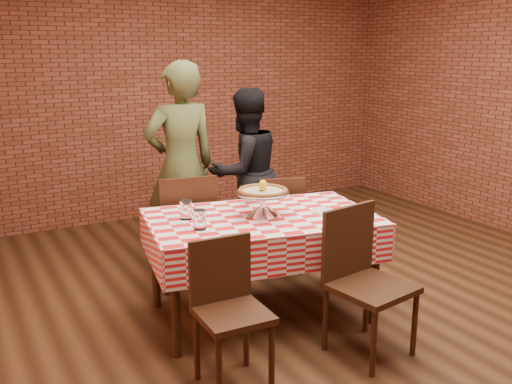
% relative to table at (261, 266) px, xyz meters
% --- Properties ---
extents(ground, '(6.00, 6.00, 0.00)m').
position_rel_table_xyz_m(ground, '(0.52, -0.15, -0.38)').
color(ground, black).
rests_on(ground, ground).
extents(back_wall, '(5.50, 0.00, 5.50)m').
position_rel_table_xyz_m(back_wall, '(0.52, 2.85, 1.08)').
color(back_wall, brown).
rests_on(back_wall, ground).
extents(table, '(1.72, 1.21, 0.75)m').
position_rel_table_xyz_m(table, '(0.00, 0.00, 0.00)').
color(table, '#361D10').
rests_on(table, ground).
extents(tablecloth, '(1.76, 1.25, 0.27)m').
position_rel_table_xyz_m(tablecloth, '(0.00, 0.00, 0.25)').
color(tablecloth, red).
rests_on(tablecloth, table).
extents(pizza_stand, '(0.49, 0.49, 0.17)m').
position_rel_table_xyz_m(pizza_stand, '(0.01, 0.00, 0.47)').
color(pizza_stand, silver).
rests_on(pizza_stand, tablecloth).
extents(pizza, '(0.46, 0.46, 0.03)m').
position_rel_table_xyz_m(pizza, '(0.01, 0.00, 0.56)').
color(pizza, '#C7B78B').
rests_on(pizza, pizza_stand).
extents(lemon, '(0.08, 0.08, 0.08)m').
position_rel_table_xyz_m(lemon, '(0.01, 0.00, 0.60)').
color(lemon, yellow).
rests_on(lemon, pizza).
extents(water_glass_left, '(0.10, 0.10, 0.13)m').
position_rel_table_xyz_m(water_glass_left, '(-0.51, -0.07, 0.45)').
color(water_glass_left, white).
rests_on(water_glass_left, tablecloth).
extents(water_glass_right, '(0.10, 0.10, 0.13)m').
position_rel_table_xyz_m(water_glass_right, '(-0.50, 0.19, 0.45)').
color(water_glass_right, white).
rests_on(water_glass_right, tablecloth).
extents(side_plate, '(0.21, 0.21, 0.01)m').
position_rel_table_xyz_m(side_plate, '(0.44, -0.14, 0.39)').
color(side_plate, white).
rests_on(side_plate, tablecloth).
extents(sweetener_packet_a, '(0.06, 0.05, 0.00)m').
position_rel_table_xyz_m(sweetener_packet_a, '(0.52, -0.30, 0.39)').
color(sweetener_packet_a, white).
rests_on(sweetener_packet_a, tablecloth).
extents(sweetener_packet_b, '(0.06, 0.04, 0.00)m').
position_rel_table_xyz_m(sweetener_packet_b, '(0.55, -0.23, 0.39)').
color(sweetener_packet_b, white).
rests_on(sweetener_packet_b, tablecloth).
extents(condiment_caddy, '(0.12, 0.10, 0.15)m').
position_rel_table_xyz_m(condiment_caddy, '(0.06, 0.31, 0.46)').
color(condiment_caddy, silver).
rests_on(condiment_caddy, tablecloth).
extents(chair_near_left, '(0.40, 0.40, 0.86)m').
position_rel_table_xyz_m(chair_near_left, '(-0.60, -0.72, 0.06)').
color(chair_near_left, '#361D10').
rests_on(chair_near_left, ground).
extents(chair_near_right, '(0.52, 0.52, 0.94)m').
position_rel_table_xyz_m(chair_near_right, '(0.33, -0.81, 0.09)').
color(chair_near_right, '#361D10').
rests_on(chair_near_right, ground).
extents(chair_far_left, '(0.53, 0.53, 0.94)m').
position_rel_table_xyz_m(chair_far_left, '(-0.26, 0.84, 0.10)').
color(chair_far_left, '#361D10').
rests_on(chair_far_left, ground).
extents(chair_far_right, '(0.49, 0.49, 0.87)m').
position_rel_table_xyz_m(chair_far_right, '(0.56, 0.70, 0.06)').
color(chair_far_right, '#361D10').
rests_on(chair_far_right, ground).
extents(diner_olive, '(0.67, 0.44, 1.82)m').
position_rel_table_xyz_m(diner_olive, '(-0.10, 1.26, 0.53)').
color(diner_olive, '#48512A').
rests_on(diner_olive, ground).
extents(diner_black, '(0.82, 0.67, 1.56)m').
position_rel_table_xyz_m(diner_black, '(0.54, 1.26, 0.41)').
color(diner_black, black).
rests_on(diner_black, ground).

